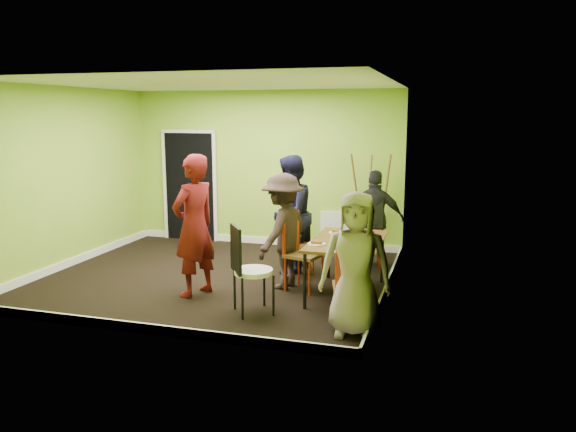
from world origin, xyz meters
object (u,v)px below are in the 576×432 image
chair_back_end (369,222)px  easel (370,205)px  orange_bottle (340,233)px  chair_front_end (350,281)px  person_front_end (356,264)px  chair_left_far (294,239)px  chair_left_near (298,247)px  person_left_near (283,231)px  person_left_far (290,214)px  person_back_end (375,219)px  chair_bentwood (247,265)px  blue_bottle (365,239)px  dining_table (347,244)px  thermos (349,230)px  person_standing (194,226)px

chair_back_end → easel: bearing=-95.4°
easel → orange_bottle: easel is taller
chair_front_end → person_front_end: size_ratio=0.59×
chair_left_far → chair_front_end: 2.11m
chair_left_near → chair_back_end: bearing=165.3°
person_left_near → person_left_far: bearing=-157.2°
chair_front_end → person_back_end: (-0.08, 2.63, 0.24)m
chair_bentwood → person_front_end: bearing=42.7°
blue_bottle → person_left_far: bearing=137.7°
chair_left_far → person_left_far: person_left_far is taller
chair_front_end → person_front_end: person_front_end is taller
chair_left_far → chair_bentwood: (-0.09, -1.74, 0.05)m
dining_table → chair_left_far: chair_left_far is taller
chair_left_far → chair_back_end: chair_back_end is taller
chair_bentwood → person_left_near: bearing=139.0°
dining_table → thermos: bearing=73.5°
chair_left_near → chair_back_end: (0.76, 1.37, 0.13)m
person_left_far → chair_bentwood: bearing=8.6°
person_standing → person_back_end: bearing=157.3°
chair_left_near → person_standing: size_ratio=0.57×
chair_left_near → person_front_end: bearing=50.8°
chair_left_far → chair_back_end: 1.25m
chair_back_end → chair_front_end: bearing=81.4°
chair_left_near → person_left_near: (-0.23, 0.03, 0.20)m
chair_back_end → person_front_end: 2.75m
blue_bottle → person_left_near: bearing=160.7°
chair_back_end → person_back_end: person_back_end is taller
chair_back_end → person_left_far: (-1.12, -0.55, 0.16)m
thermos → person_left_far: size_ratio=0.13×
person_left_near → person_standing: bearing=-43.9°
thermos → person_standing: person_standing is taller
chair_left_near → chair_back_end: chair_left_near is taller
chair_left_far → chair_front_end: bearing=37.4°
chair_back_end → easel: (-0.10, 0.87, 0.12)m
chair_left_far → blue_bottle: (1.22, -1.04, 0.30)m
person_standing → dining_table: bearing=128.0°
dining_table → chair_back_end: chair_back_end is taller
chair_bentwood → person_front_end: 1.39m
chair_left_far → person_front_end: person_front_end is taller
chair_bentwood → thermos: (1.03, 1.10, 0.27)m
chair_back_end → blue_bottle: chair_back_end is taller
chair_front_end → person_left_near: size_ratio=0.58×
chair_left_far → easel: size_ratio=0.56×
chair_bentwood → chair_left_near: bearing=127.3°
chair_front_end → person_front_end: (0.10, -0.26, 0.27)m
person_standing → person_front_end: 2.39m
chair_bentwood → person_back_end: size_ratio=0.71×
thermos → blue_bottle: size_ratio=1.18×
chair_front_end → orange_bottle: bearing=90.9°
chair_bentwood → thermos: size_ratio=4.53×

